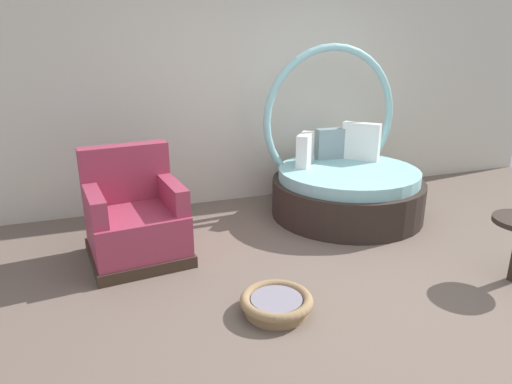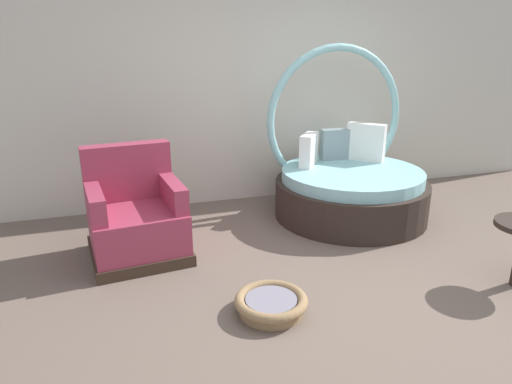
# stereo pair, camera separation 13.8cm
# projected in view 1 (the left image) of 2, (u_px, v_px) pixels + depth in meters

# --- Properties ---
(ground_plane) EXTENTS (8.00, 8.00, 0.02)m
(ground_plane) POSITION_uv_depth(u_px,v_px,m) (361.00, 291.00, 3.48)
(ground_plane) COLOR #66564C
(back_wall) EXTENTS (8.00, 0.12, 2.74)m
(back_wall) POSITION_uv_depth(u_px,v_px,m) (256.00, 80.00, 5.17)
(back_wall) COLOR beige
(back_wall) RESTS_ON ground_plane
(round_daybed) EXTENTS (1.60, 1.60, 1.77)m
(round_daybed) POSITION_uv_depth(u_px,v_px,m) (344.00, 181.00, 4.92)
(round_daybed) COLOR #2D231E
(round_daybed) RESTS_ON ground_plane
(red_armchair) EXTENTS (0.88, 0.88, 0.94)m
(red_armchair) POSITION_uv_depth(u_px,v_px,m) (135.00, 220.00, 3.92)
(red_armchair) COLOR #38281E
(red_armchair) RESTS_ON ground_plane
(pet_basket) EXTENTS (0.51, 0.51, 0.13)m
(pet_basket) POSITION_uv_depth(u_px,v_px,m) (276.00, 303.00, 3.17)
(pet_basket) COLOR #8E704C
(pet_basket) RESTS_ON ground_plane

